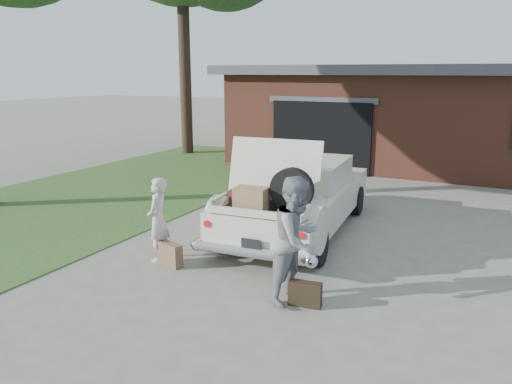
% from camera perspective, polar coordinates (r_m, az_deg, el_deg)
% --- Properties ---
extents(ground, '(90.00, 90.00, 0.00)m').
position_cam_1_polar(ground, '(8.36, -1.89, -8.22)').
color(ground, gray).
rests_on(ground, ground).
extents(grass_strip, '(6.00, 16.00, 0.02)m').
position_cam_1_polar(grass_strip, '(13.83, -15.96, 0.16)').
color(grass_strip, '#2D4C1E').
rests_on(grass_strip, ground).
extents(house, '(12.80, 7.80, 3.30)m').
position_cam_1_polar(house, '(18.52, 18.55, 8.50)').
color(house, brown).
rests_on(house, ground).
extents(sedan, '(2.31, 5.06, 2.01)m').
position_cam_1_polar(sedan, '(9.82, 4.84, -0.48)').
color(sedan, beige).
rests_on(sedan, ground).
extents(woman_left, '(0.49, 0.60, 1.42)m').
position_cam_1_polar(woman_left, '(8.47, -11.14, -3.09)').
color(woman_left, beige).
rests_on(woman_left, ground).
extents(woman_right, '(0.81, 0.96, 1.76)m').
position_cam_1_polar(woman_right, '(6.84, 4.71, -5.45)').
color(woman_right, gray).
rests_on(woman_right, ground).
extents(suitcase_left, '(0.52, 0.29, 0.39)m').
position_cam_1_polar(suitcase_left, '(8.36, -9.84, -7.00)').
color(suitcase_left, brown).
rests_on(suitcase_left, ground).
extents(suitcase_right, '(0.46, 0.20, 0.35)m').
position_cam_1_polar(suitcase_right, '(6.93, 5.63, -11.52)').
color(suitcase_right, black).
rests_on(suitcase_right, ground).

